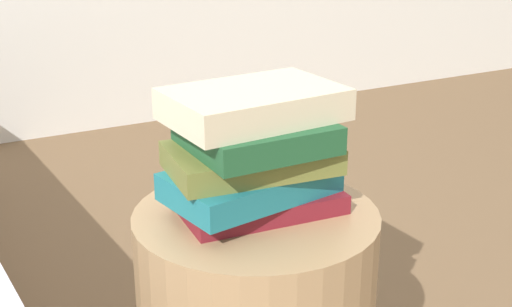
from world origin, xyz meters
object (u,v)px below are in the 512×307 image
object	(u,v)px
book_olive	(251,158)
book_cream	(255,104)
book_forest	(255,134)
book_maroon	(260,202)
book_teal	(251,182)

from	to	relation	value
book_olive	book_cream	xyz separation A→B (m)	(0.01, 0.00, 0.09)
book_forest	book_maroon	bearing A→B (deg)	28.64
book_maroon	book_olive	distance (m)	0.09
book_teal	book_cream	distance (m)	0.14
book_olive	book_forest	distance (m)	0.04
book_olive	book_cream	world-z (taller)	book_cream
book_maroon	book_forest	xyz separation A→B (m)	(-0.01, -0.01, 0.13)
book_forest	book_olive	bearing A→B (deg)	106.07
book_teal	book_olive	size ratio (longest dim) A/B	1.01
book_maroon	book_olive	size ratio (longest dim) A/B	0.99
book_olive	book_forest	bearing A→B (deg)	-67.67
book_maroon	book_forest	bearing A→B (deg)	-146.81
book_olive	book_maroon	bearing A→B (deg)	8.39
book_cream	book_olive	bearing A→B (deg)	-172.81
book_maroon	book_olive	xyz separation A→B (m)	(-0.02, -0.00, 0.08)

